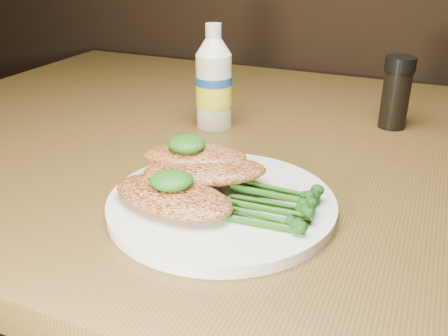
% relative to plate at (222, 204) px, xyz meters
% --- Properties ---
extents(plate, '(0.24, 0.24, 0.01)m').
position_rel_plate_xyz_m(plate, '(0.00, 0.00, 0.00)').
color(plate, white).
rests_on(plate, dining_table).
extents(chicken_front, '(0.15, 0.09, 0.02)m').
position_rel_plate_xyz_m(chicken_front, '(-0.04, -0.03, 0.02)').
color(chicken_front, '#C8723F').
rests_on(chicken_front, plate).
extents(chicken_mid, '(0.15, 0.12, 0.02)m').
position_rel_plate_xyz_m(chicken_mid, '(-0.03, 0.02, 0.03)').
color(chicken_mid, '#C8723F').
rests_on(chicken_mid, plate).
extents(chicken_back, '(0.13, 0.09, 0.02)m').
position_rel_plate_xyz_m(chicken_back, '(-0.05, 0.04, 0.03)').
color(chicken_back, '#C8723F').
rests_on(chicken_back, plate).
extents(pesto_front, '(0.05, 0.05, 0.02)m').
position_rel_plate_xyz_m(pesto_front, '(-0.04, -0.03, 0.03)').
color(pesto_front, '#0A3608').
rests_on(pesto_front, chicken_front).
extents(pesto_back, '(0.05, 0.05, 0.02)m').
position_rel_plate_xyz_m(pesto_back, '(-0.06, 0.03, 0.05)').
color(pesto_back, '#0A3608').
rests_on(pesto_back, chicken_back).
extents(broccolini_bundle, '(0.13, 0.11, 0.02)m').
position_rel_plate_xyz_m(broccolini_bundle, '(0.05, -0.00, 0.02)').
color(broccolini_bundle, '#1E4F11').
rests_on(broccolini_bundle, plate).
extents(mayo_bottle, '(0.06, 0.06, 0.15)m').
position_rel_plate_xyz_m(mayo_bottle, '(-0.11, 0.22, 0.07)').
color(mayo_bottle, '#F0EECB').
rests_on(mayo_bottle, dining_table).
extents(pepper_grinder, '(0.05, 0.05, 0.11)m').
position_rel_plate_xyz_m(pepper_grinder, '(0.14, 0.33, 0.05)').
color(pepper_grinder, black).
rests_on(pepper_grinder, dining_table).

